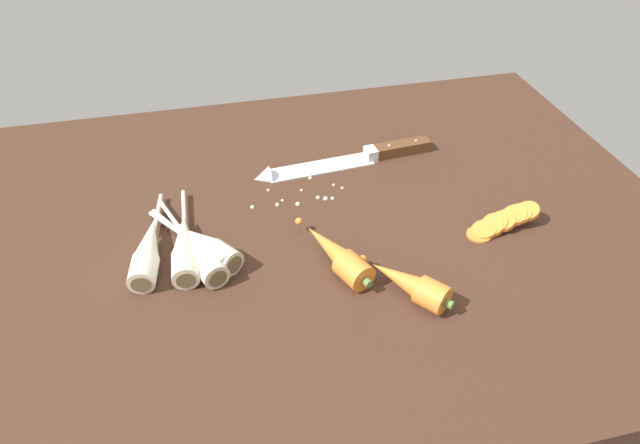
{
  "coord_description": "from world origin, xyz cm",
  "views": [
    {
      "loc": [
        -16.15,
        -70.33,
        58.82
      ],
      "look_at": [
        0.0,
        -2.0,
        1.5
      ],
      "focal_mm": 31.76,
      "sensor_mm": 36.0,
      "label": 1
    }
  ],
  "objects_px": {
    "parsnip_mid_left": "(204,245)",
    "carrot_slice_stack": "(502,222)",
    "whole_carrot_second": "(411,284)",
    "parsnip_outer": "(200,246)",
    "parsnip_front": "(197,249)",
    "parsnip_back": "(185,246)",
    "whole_carrot": "(337,255)",
    "parsnip_mid_right": "(148,250)",
    "chefs_knife": "(342,161)"
  },
  "relations": [
    {
      "from": "whole_carrot_second",
      "to": "parsnip_mid_left",
      "type": "xyz_separation_m",
      "value": [
        -0.28,
        0.15,
        -0.0
      ]
    },
    {
      "from": "parsnip_front",
      "to": "parsnip_outer",
      "type": "height_order",
      "value": "same"
    },
    {
      "from": "whole_carrot_second",
      "to": "parsnip_back",
      "type": "height_order",
      "value": "whole_carrot_second"
    },
    {
      "from": "whole_carrot",
      "to": "parsnip_mid_left",
      "type": "distance_m",
      "value": 0.2
    },
    {
      "from": "parsnip_outer",
      "to": "carrot_slice_stack",
      "type": "relative_size",
      "value": 1.44
    },
    {
      "from": "whole_carrot",
      "to": "parsnip_back",
      "type": "xyz_separation_m",
      "value": [
        -0.22,
        0.07,
        -0.0
      ]
    },
    {
      "from": "chefs_knife",
      "to": "parsnip_mid_right",
      "type": "relative_size",
      "value": 1.55
    },
    {
      "from": "carrot_slice_stack",
      "to": "parsnip_back",
      "type": "bearing_deg",
      "value": 174.37
    },
    {
      "from": "whole_carrot_second",
      "to": "parsnip_mid_right",
      "type": "distance_m",
      "value": 0.39
    },
    {
      "from": "whole_carrot",
      "to": "parsnip_front",
      "type": "xyz_separation_m",
      "value": [
        -0.2,
        0.06,
        -0.0
      ]
    },
    {
      "from": "parsnip_front",
      "to": "parsnip_back",
      "type": "xyz_separation_m",
      "value": [
        -0.02,
        0.01,
        -0.0
      ]
    },
    {
      "from": "parsnip_outer",
      "to": "carrot_slice_stack",
      "type": "distance_m",
      "value": 0.48
    },
    {
      "from": "whole_carrot_second",
      "to": "parsnip_mid_left",
      "type": "height_order",
      "value": "whole_carrot_second"
    },
    {
      "from": "parsnip_mid_right",
      "to": "carrot_slice_stack",
      "type": "height_order",
      "value": "parsnip_mid_right"
    },
    {
      "from": "whole_carrot",
      "to": "whole_carrot_second",
      "type": "height_order",
      "value": "same"
    },
    {
      "from": "whole_carrot",
      "to": "whole_carrot_second",
      "type": "distance_m",
      "value": 0.12
    },
    {
      "from": "whole_carrot",
      "to": "parsnip_front",
      "type": "bearing_deg",
      "value": 162.74
    },
    {
      "from": "chefs_knife",
      "to": "whole_carrot",
      "type": "bearing_deg",
      "value": -106.76
    },
    {
      "from": "chefs_knife",
      "to": "parsnip_mid_left",
      "type": "distance_m",
      "value": 0.33
    },
    {
      "from": "chefs_knife",
      "to": "whole_carrot",
      "type": "xyz_separation_m",
      "value": [
        -0.08,
        -0.27,
        0.01
      ]
    },
    {
      "from": "parsnip_mid_left",
      "to": "parsnip_back",
      "type": "relative_size",
      "value": 0.77
    },
    {
      "from": "parsnip_mid_left",
      "to": "parsnip_back",
      "type": "bearing_deg",
      "value": 171.28
    },
    {
      "from": "whole_carrot_second",
      "to": "carrot_slice_stack",
      "type": "distance_m",
      "value": 0.22
    },
    {
      "from": "parsnip_front",
      "to": "parsnip_mid_left",
      "type": "bearing_deg",
      "value": 27.35
    },
    {
      "from": "parsnip_front",
      "to": "parsnip_mid_right",
      "type": "relative_size",
      "value": 1.0
    },
    {
      "from": "parsnip_outer",
      "to": "carrot_slice_stack",
      "type": "bearing_deg",
      "value": -5.38
    },
    {
      "from": "whole_carrot",
      "to": "parsnip_mid_left",
      "type": "xyz_separation_m",
      "value": [
        -0.19,
        0.07,
        -0.0
      ]
    },
    {
      "from": "whole_carrot",
      "to": "parsnip_back",
      "type": "distance_m",
      "value": 0.23
    },
    {
      "from": "whole_carrot_second",
      "to": "parsnip_mid_right",
      "type": "xyz_separation_m",
      "value": [
        -0.36,
        0.16,
        -0.0
      ]
    },
    {
      "from": "whole_carrot_second",
      "to": "parsnip_mid_left",
      "type": "relative_size",
      "value": 0.71
    },
    {
      "from": "chefs_knife",
      "to": "carrot_slice_stack",
      "type": "xyz_separation_m",
      "value": [
        0.2,
        -0.24,
        0.01
      ]
    },
    {
      "from": "chefs_knife",
      "to": "whole_carrot_second",
      "type": "height_order",
      "value": "whole_carrot_second"
    },
    {
      "from": "parsnip_front",
      "to": "parsnip_back",
      "type": "relative_size",
      "value": 0.97
    },
    {
      "from": "parsnip_mid_left",
      "to": "parsnip_back",
      "type": "xyz_separation_m",
      "value": [
        -0.03,
        0.0,
        -0.0
      ]
    },
    {
      "from": "parsnip_front",
      "to": "carrot_slice_stack",
      "type": "distance_m",
      "value": 0.49
    },
    {
      "from": "chefs_knife",
      "to": "parsnip_mid_right",
      "type": "xyz_separation_m",
      "value": [
        -0.35,
        -0.19,
        0.01
      ]
    },
    {
      "from": "parsnip_mid_left",
      "to": "parsnip_mid_right",
      "type": "distance_m",
      "value": 0.08
    },
    {
      "from": "chefs_knife",
      "to": "parsnip_front",
      "type": "height_order",
      "value": "parsnip_front"
    },
    {
      "from": "parsnip_front",
      "to": "parsnip_mid_left",
      "type": "height_order",
      "value": "same"
    },
    {
      "from": "whole_carrot",
      "to": "parsnip_back",
      "type": "relative_size",
      "value": 0.73
    },
    {
      "from": "whole_carrot",
      "to": "parsnip_mid_left",
      "type": "relative_size",
      "value": 0.94
    },
    {
      "from": "parsnip_mid_left",
      "to": "carrot_slice_stack",
      "type": "bearing_deg",
      "value": -5.44
    },
    {
      "from": "whole_carrot_second",
      "to": "parsnip_outer",
      "type": "xyz_separation_m",
      "value": [
        -0.28,
        0.15,
        -0.0
      ]
    },
    {
      "from": "parsnip_outer",
      "to": "chefs_knife",
      "type": "bearing_deg",
      "value": 35.52
    },
    {
      "from": "whole_carrot_second",
      "to": "carrot_slice_stack",
      "type": "xyz_separation_m",
      "value": [
        0.2,
        0.11,
        -0.01
      ]
    },
    {
      "from": "parsnip_outer",
      "to": "parsnip_mid_right",
      "type": "bearing_deg",
      "value": 174.24
    },
    {
      "from": "parsnip_mid_left",
      "to": "whole_carrot_second",
      "type": "bearing_deg",
      "value": -28.73
    },
    {
      "from": "whole_carrot_second",
      "to": "parsnip_front",
      "type": "bearing_deg",
      "value": 153.31
    },
    {
      "from": "parsnip_mid_right",
      "to": "parsnip_back",
      "type": "distance_m",
      "value": 0.05
    },
    {
      "from": "parsnip_mid_right",
      "to": "parsnip_outer",
      "type": "height_order",
      "value": "same"
    }
  ]
}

